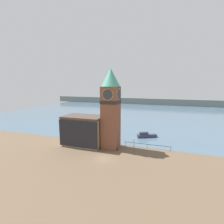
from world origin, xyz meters
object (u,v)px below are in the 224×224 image
object	(u,v)px
boat_near	(146,135)
clock_tower	(111,107)
mooring_bollard_near	(117,149)
pier_building	(84,131)
lamp_post	(134,143)

from	to	relation	value
boat_near	clock_tower	bearing A→B (deg)	-149.75
clock_tower	mooring_bollard_near	xyz separation A→B (m)	(2.31, -1.41, -10.60)
pier_building	lamp_post	distance (m)	14.92
clock_tower	mooring_bollard_near	distance (m)	10.94
clock_tower	lamp_post	xyz separation A→B (m)	(6.93, -2.95, -8.05)
pier_building	boat_near	bearing A→B (deg)	39.45
pier_building	lamp_post	world-z (taller)	pier_building
lamp_post	mooring_bollard_near	bearing A→B (deg)	161.57
boat_near	lamp_post	bearing A→B (deg)	-120.19
pier_building	boat_near	distance (m)	20.33
mooring_bollard_near	lamp_post	size ratio (longest dim) A/B	0.18
pier_building	boat_near	world-z (taller)	pier_building
pier_building	boat_near	xyz separation A→B (m)	(15.47, 12.73, -3.46)
clock_tower	lamp_post	world-z (taller)	clock_tower
boat_near	mooring_bollard_near	bearing A→B (deg)	-139.01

